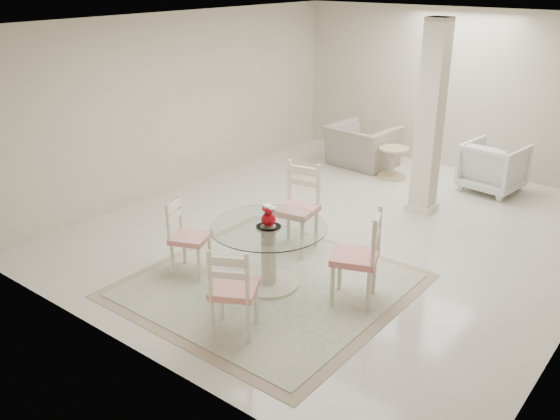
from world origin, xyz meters
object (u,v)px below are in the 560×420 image
Objects in this scene: red_vase at (269,216)px; dining_chair_east at (362,251)px; dining_chair_west at (185,231)px; dining_table at (269,256)px; column at (430,119)px; recliner_taupe at (361,146)px; armchair_white at (493,167)px; dining_chair_south at (232,285)px; dining_chair_north at (298,201)px; side_table at (393,164)px.

red_vase is 0.21× the size of dining_chair_east.
red_vase is at bearing -93.18° from dining_chair_west.
dining_chair_west reaches higher than dining_table.
dining_table is at bearing -91.84° from dining_chair_east.
column is 3.16m from red_vase.
recliner_taupe is at bearing 108.26° from red_vase.
column is 3.14× the size of armchair_white.
column is 2.93m from dining_chair_east.
dining_chair_south is 1.23× the size of armchair_white.
column is 2.24× the size of dining_chair_north.
column is 2.35m from dining_chair_north.
recliner_taupe reaches higher than side_table.
dining_chair_south is 5.63m from recliner_taupe.
red_vase is 0.23× the size of dining_chair_south.
dining_table is 1.28× the size of dining_chair_west.
armchair_white reaches higher than side_table.
dining_table is at bearing -93.32° from dining_chair_west.
armchair_white is at bearing -42.90° from dining_chair_west.
recliner_taupe is 1.30× the size of armchair_white.
dining_chair_west reaches higher than recliner_taupe.
dining_chair_south reaches higher than dining_chair_west.
dining_table is at bearing -80.57° from side_table.
column reaches higher than armchair_white.
side_table is (-1.03, 5.09, -0.32)m from dining_chair_south.
red_vase is at bearing 84.29° from dining_table.
column reaches higher than red_vase.
dining_chair_west is 4.74m from recliner_taupe.
dining_chair_north is at bearing -48.43° from dining_chair_west.
recliner_taupe is 2.30m from armchair_white.
dining_chair_south is (0.67, -1.93, -0.08)m from dining_chair_north.
dining_chair_south reaches higher than armchair_white.
dining_chair_north is 2.05m from dining_chair_south.
dining_chair_north is 1.08× the size of recliner_taupe.
red_vase is at bearing -91.98° from dining_chair_east.
dining_chair_east reaches higher than red_vase.
armchair_white is at bearing 79.43° from red_vase.
armchair_white is at bearing -171.05° from recliner_taupe.
dining_chair_east is 4.16m from side_table.
dining_chair_east is at bearing 125.65° from recliner_taupe.
column reaches higher than dining_chair_north.
dining_chair_west is at bearing -125.54° from dining_chair_north.
dining_table is at bearing -95.71° from red_vase.
column is at bearing -43.39° from dining_chair_west.
dining_chair_east is 1.02× the size of recliner_taupe.
dining_chair_north reaches higher than dining_chair_south.
column is at bearing 83.57° from red_vase.
recliner_taupe is at bearing -100.05° from dining_chair_south.
dining_chair_north reaches higher than recliner_taupe.
armchair_white reaches higher than recliner_taupe.
recliner_taupe is at bearing -16.71° from dining_chair_west.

